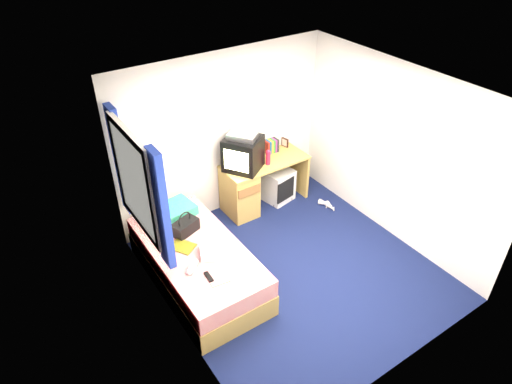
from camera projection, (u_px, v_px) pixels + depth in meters
ground at (294, 270)px, 5.87m from camera, size 3.40×3.40×0.00m
room_shell at (300, 175)px, 5.05m from camera, size 3.40×3.40×3.40m
bed at (198, 264)px, 5.57m from camera, size 1.01×2.00×0.54m
pillow at (171, 213)px, 5.87m from camera, size 0.66×0.47×0.13m
desk at (249, 186)px, 6.74m from camera, size 1.30×0.55×0.75m
storage_cube at (277, 185)px, 7.04m from camera, size 0.48×0.48×0.51m
crt_tv at (243, 153)px, 6.36m from camera, size 0.64×0.65×0.48m
vcr at (243, 136)px, 6.21m from camera, size 0.46×0.48×0.07m
book_row at (271, 146)px, 6.83m from camera, size 0.20×0.13×0.20m
picture_frame at (285, 142)px, 6.99m from camera, size 0.05×0.12×0.14m
pink_water_bottle at (268, 158)px, 6.53m from camera, size 0.08×0.08×0.21m
aerosol_can at (254, 159)px, 6.54m from camera, size 0.06×0.06×0.18m
handbag at (185, 227)px, 5.60m from camera, size 0.37×0.28×0.30m
towel at (214, 250)px, 5.30m from camera, size 0.40×0.37×0.11m
magazine at (183, 246)px, 5.42m from camera, size 0.33×0.35×0.01m
water_bottle at (192, 267)px, 5.10m from camera, size 0.20×0.18×0.07m
colour_swatch_fan at (221, 282)px, 4.94m from camera, size 0.23×0.09×0.01m
remote_control at (209, 277)px, 5.00m from camera, size 0.06×0.16×0.02m
window_assembly at (137, 183)px, 4.97m from camera, size 0.11×1.42×1.40m
white_heels at (328, 205)px, 6.96m from camera, size 0.18×0.34×0.09m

